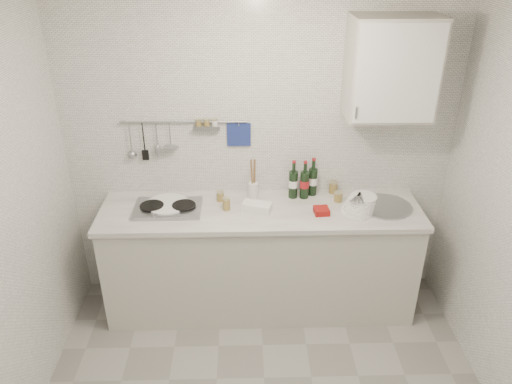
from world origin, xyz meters
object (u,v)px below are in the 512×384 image
wall_cabinet (392,68)px  plate_stack_sink (360,205)px  utensil_crock (253,188)px  wine_bottles (304,179)px  plate_stack_hob (166,206)px

wall_cabinet → plate_stack_sink: bearing=-132.1°
wall_cabinet → utensil_crock: size_ratio=2.09×
plate_stack_sink → utensil_crock: size_ratio=0.81×
wall_cabinet → wine_bottles: wall_cabinet is taller
wall_cabinet → utensil_crock: 1.35m
utensil_crock → plate_stack_sink: bearing=-17.7°
wine_bottles → wall_cabinet: bearing=-7.5°
utensil_crock → wall_cabinet: bearing=-4.2°
wine_bottles → utensil_crock: (-0.39, -0.00, -0.08)m
wall_cabinet → plate_stack_sink: (-0.16, -0.18, -0.97)m
plate_stack_hob → plate_stack_sink: bearing=-3.6°
plate_stack_hob → utensil_crock: (0.66, 0.16, 0.06)m
plate_stack_hob → utensil_crock: utensil_crock is taller
plate_stack_hob → plate_stack_sink: (1.45, -0.09, 0.04)m
plate_stack_sink → plate_stack_hob: bearing=176.4°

